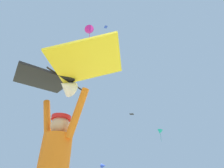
{
  "coord_description": "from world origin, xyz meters",
  "views": [
    {
      "loc": [
        1.55,
        -1.87,
        0.83
      ],
      "look_at": [
        -0.01,
        0.98,
        2.82
      ],
      "focal_mm": 27.4,
      "sensor_mm": 36.0,
      "label": 1
    }
  ],
  "objects_px": {
    "distant_kite_teal_mid_left": "(160,132)",
    "distant_kite_magenta_mid_right": "(90,31)",
    "distant_kite_blue_overhead_distant": "(106,27)",
    "held_stunt_kite": "(64,75)",
    "distant_kite_black_high_right": "(132,114)"
  },
  "relations": [
    {
      "from": "distant_kite_teal_mid_left",
      "to": "distant_kite_magenta_mid_right",
      "type": "xyz_separation_m",
      "value": [
        -3.05,
        -21.14,
        9.78
      ]
    },
    {
      "from": "distant_kite_magenta_mid_right",
      "to": "distant_kite_blue_overhead_distant",
      "type": "height_order",
      "value": "distant_kite_magenta_mid_right"
    },
    {
      "from": "distant_kite_blue_overhead_distant",
      "to": "distant_kite_teal_mid_left",
      "type": "bearing_deg",
      "value": 89.36
    },
    {
      "from": "distant_kite_teal_mid_left",
      "to": "distant_kite_blue_overhead_distant",
      "type": "xyz_separation_m",
      "value": [
        -0.24,
        -21.37,
        8.78
      ]
    },
    {
      "from": "held_stunt_kite",
      "to": "distant_kite_blue_overhead_distant",
      "type": "bearing_deg",
      "value": 119.29
    },
    {
      "from": "distant_kite_black_high_right",
      "to": "distant_kite_magenta_mid_right",
      "type": "distance_m",
      "value": 16.43
    },
    {
      "from": "distant_kite_teal_mid_left",
      "to": "distant_kite_black_high_right",
      "type": "distance_m",
      "value": 7.64
    },
    {
      "from": "distant_kite_black_high_right",
      "to": "distant_kite_blue_overhead_distant",
      "type": "relative_size",
      "value": 2.09
    },
    {
      "from": "distant_kite_black_high_right",
      "to": "distant_kite_magenta_mid_right",
      "type": "xyz_separation_m",
      "value": [
        0.13,
        -14.51,
        7.7
      ]
    },
    {
      "from": "distant_kite_black_high_right",
      "to": "distant_kite_magenta_mid_right",
      "type": "relative_size",
      "value": 0.32
    },
    {
      "from": "held_stunt_kite",
      "to": "distant_kite_magenta_mid_right",
      "type": "height_order",
      "value": "distant_kite_magenta_mid_right"
    },
    {
      "from": "held_stunt_kite",
      "to": "distant_kite_black_high_right",
      "type": "distance_m",
      "value": 30.03
    },
    {
      "from": "held_stunt_kite",
      "to": "distant_kite_black_high_right",
      "type": "bearing_deg",
      "value": 109.8
    },
    {
      "from": "held_stunt_kite",
      "to": "distant_kite_teal_mid_left",
      "type": "bearing_deg",
      "value": 100.87
    },
    {
      "from": "distant_kite_blue_overhead_distant",
      "to": "held_stunt_kite",
      "type": "bearing_deg",
      "value": -60.71
    }
  ]
}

